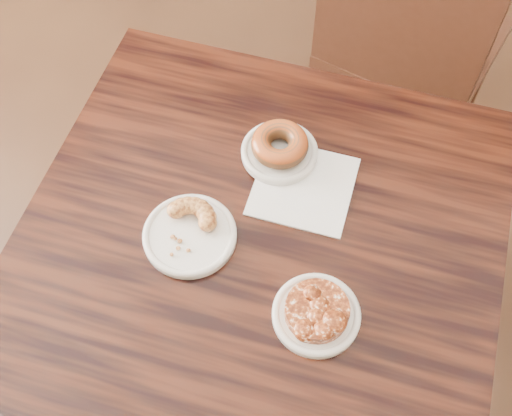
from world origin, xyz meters
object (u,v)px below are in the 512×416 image
(chair_far, at_px, (414,42))
(cruller_fragment, at_px, (189,230))
(apple_fritter, at_px, (317,309))
(glazed_donut, at_px, (280,144))
(cafe_table, at_px, (258,320))

(chair_far, height_order, cruller_fragment, chair_far)
(cruller_fragment, bearing_deg, apple_fritter, -19.65)
(chair_far, distance_m, glazed_donut, 0.79)
(chair_far, xyz_separation_m, cruller_fragment, (-0.33, -0.88, 0.33))
(chair_far, bearing_deg, cafe_table, 92.23)
(cafe_table, relative_size, cruller_fragment, 7.67)
(glazed_donut, relative_size, apple_fritter, 0.76)
(glazed_donut, bearing_deg, cafe_table, -87.42)
(chair_far, xyz_separation_m, glazed_donut, (-0.22, -0.68, 0.33))
(cafe_table, bearing_deg, chair_far, 77.76)
(glazed_donut, xyz_separation_m, apple_fritter, (0.13, -0.29, -0.01))
(chair_far, relative_size, apple_fritter, 6.49)
(chair_far, bearing_deg, apple_fritter, 100.93)
(chair_far, distance_m, apple_fritter, 1.03)
(cafe_table, bearing_deg, apple_fritter, -40.04)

